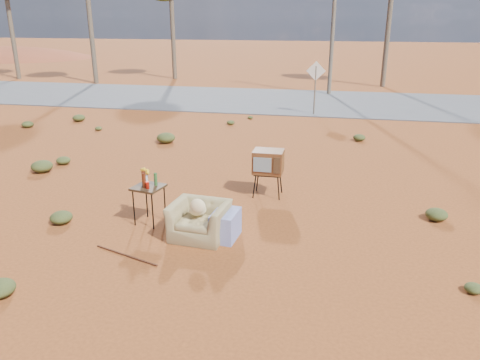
# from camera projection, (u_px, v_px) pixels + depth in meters

# --- Properties ---
(ground) EXTENTS (140.00, 140.00, 0.00)m
(ground) POSITION_uv_depth(u_px,v_px,m) (199.00, 239.00, 8.72)
(ground) COLOR brown
(ground) RESTS_ON ground
(highway) EXTENTS (140.00, 7.00, 0.04)m
(highway) POSITION_uv_depth(u_px,v_px,m) (286.00, 101.00, 22.57)
(highway) COLOR #565659
(highway) RESTS_ON ground
(dirt_mound) EXTENTS (26.00, 18.00, 2.00)m
(dirt_mound) POSITION_uv_depth(u_px,v_px,m) (1.00, 57.00, 45.72)
(dirt_mound) COLOR #944023
(dirt_mound) RESTS_ON ground
(armchair) EXTENTS (1.28, 0.79, 0.90)m
(armchair) POSITION_uv_depth(u_px,v_px,m) (204.00, 216.00, 8.67)
(armchair) COLOR #907D4F
(armchair) RESTS_ON ground
(tv_unit) EXTENTS (0.68, 0.55, 1.08)m
(tv_unit) POSITION_uv_depth(u_px,v_px,m) (268.00, 162.00, 10.57)
(tv_unit) COLOR black
(tv_unit) RESTS_ON ground
(side_table) EXTENTS (0.65, 0.65, 1.09)m
(side_table) POSITION_uv_depth(u_px,v_px,m) (148.00, 184.00, 9.18)
(side_table) COLOR #372514
(side_table) RESTS_ON ground
(rusty_bar) EXTENTS (1.32, 0.49, 0.04)m
(rusty_bar) POSITION_uv_depth(u_px,v_px,m) (126.00, 255.00, 8.10)
(rusty_bar) COLOR #532616
(rusty_bar) RESTS_ON ground
(road_sign) EXTENTS (0.78, 0.06, 2.19)m
(road_sign) POSITION_uv_depth(u_px,v_px,m) (316.00, 78.00, 19.03)
(road_sign) COLOR brown
(road_sign) RESTS_ON ground
(utility_pole_center) EXTENTS (1.40, 0.20, 8.00)m
(utility_pole_center) POSITION_uv_depth(u_px,v_px,m) (334.00, 10.00, 23.13)
(utility_pole_center) COLOR brown
(utility_pole_center) RESTS_ON ground
(scrub_patch) EXTENTS (17.49, 8.07, 0.33)m
(scrub_patch) POSITION_uv_depth(u_px,v_px,m) (215.00, 161.00, 12.90)
(scrub_patch) COLOR #414920
(scrub_patch) RESTS_ON ground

